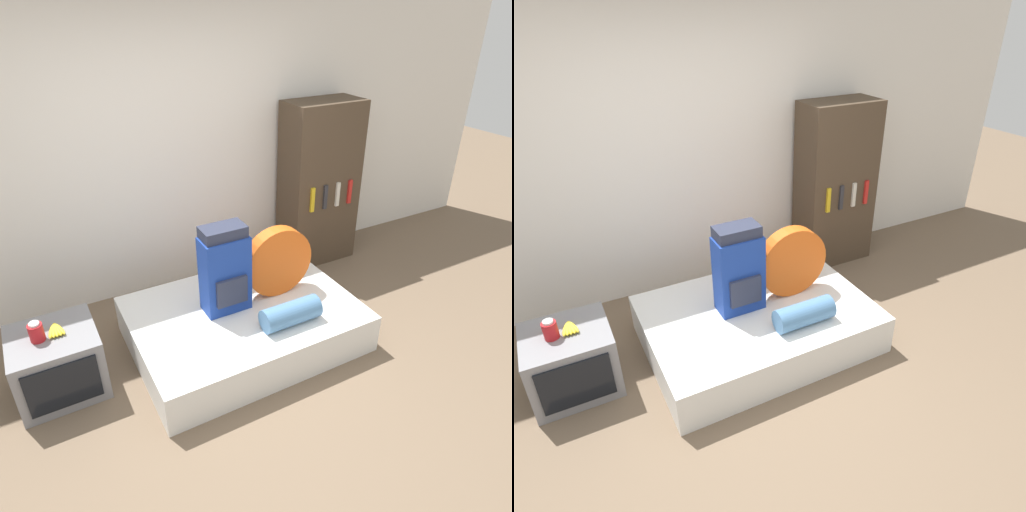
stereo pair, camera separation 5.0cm
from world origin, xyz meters
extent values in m
plane|color=brown|center=(0.00, 0.00, 0.00)|extent=(16.00, 16.00, 0.00)
cube|color=white|center=(0.00, 1.94, 1.30)|extent=(8.00, 0.05, 2.60)
cube|color=white|center=(0.21, 0.75, 0.17)|extent=(1.79, 1.30, 0.33)
cube|color=navy|center=(0.09, 0.82, 0.65)|extent=(0.37, 0.21, 0.64)
cube|color=#282D42|center=(0.09, 0.83, 1.01)|extent=(0.34, 0.19, 0.09)
cube|color=#282D42|center=(0.09, 0.70, 0.55)|extent=(0.26, 0.03, 0.23)
cylinder|color=#E05B19|center=(0.56, 0.82, 0.63)|extent=(0.60, 0.12, 0.60)
cylinder|color=teal|center=(0.43, 0.39, 0.42)|extent=(0.47, 0.19, 0.19)
cube|color=gray|center=(-1.22, 0.91, 0.25)|extent=(0.59, 0.55, 0.50)
cube|color=black|center=(-1.22, 0.62, 0.26)|extent=(0.47, 0.02, 0.36)
cylinder|color=#B2191E|center=(-1.29, 0.89, 0.56)|extent=(0.10, 0.10, 0.13)
cylinder|color=white|center=(-1.29, 0.89, 0.63)|extent=(0.07, 0.07, 0.02)
ellipsoid|color=yellow|center=(-1.20, 0.92, 0.52)|extent=(0.09, 0.17, 0.04)
ellipsoid|color=yellow|center=(-1.19, 0.92, 0.52)|extent=(0.06, 0.17, 0.04)
ellipsoid|color=yellow|center=(-1.18, 0.92, 0.52)|extent=(0.04, 0.17, 0.04)
ellipsoid|color=yellow|center=(-1.16, 0.92, 0.52)|extent=(0.06, 0.17, 0.04)
ellipsoid|color=yellow|center=(-1.15, 0.92, 0.52)|extent=(0.09, 0.17, 0.04)
cube|color=#473828|center=(1.57, 1.66, 0.84)|extent=(0.77, 0.42, 1.69)
cube|color=gold|center=(1.34, 1.44, 0.80)|extent=(0.04, 0.02, 0.25)
cube|color=#2D2D33|center=(1.49, 1.44, 0.80)|extent=(0.04, 0.02, 0.25)
cube|color=beige|center=(1.65, 1.44, 0.80)|extent=(0.04, 0.02, 0.25)
cube|color=red|center=(1.80, 1.44, 0.80)|extent=(0.04, 0.02, 0.25)
camera|label=1|loc=(-1.16, -1.94, 2.53)|focal=32.00mm
camera|label=2|loc=(-1.12, -1.97, 2.53)|focal=32.00mm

